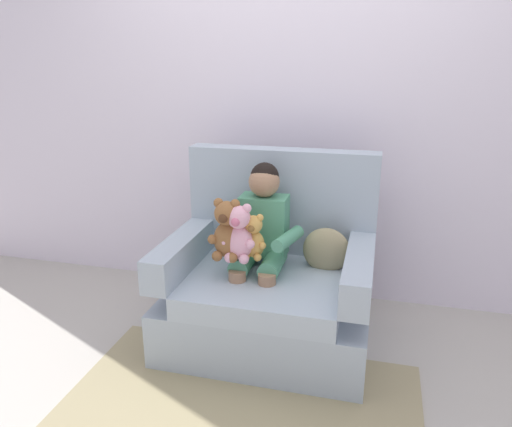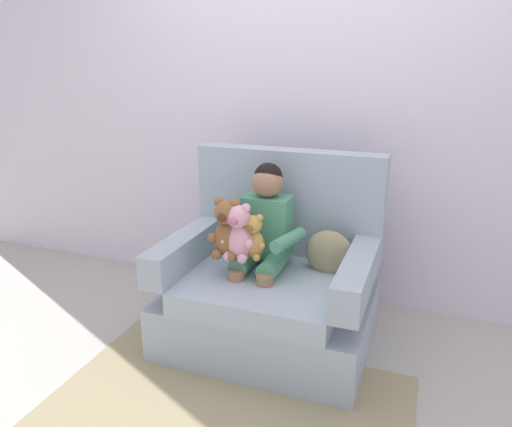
% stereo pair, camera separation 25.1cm
% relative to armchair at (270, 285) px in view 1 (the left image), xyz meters
% --- Properties ---
extents(ground_plane, '(8.00, 8.00, 0.00)m').
position_rel_armchair_xyz_m(ground_plane, '(0.00, -0.05, -0.32)').
color(ground_plane, '#ADA89E').
extents(back_wall, '(6.00, 0.10, 2.60)m').
position_rel_armchair_xyz_m(back_wall, '(0.00, 0.68, 0.98)').
color(back_wall, silver).
rests_on(back_wall, ground).
extents(floor_rug, '(1.64, 1.15, 0.01)m').
position_rel_armchair_xyz_m(floor_rug, '(0.00, -0.69, -0.32)').
color(floor_rug, '#998C66').
rests_on(floor_rug, ground).
extents(armchair, '(1.10, 0.84, 1.05)m').
position_rel_armchair_xyz_m(armchair, '(0.00, 0.00, 0.00)').
color(armchair, '#9EADBC').
rests_on(armchair, ground).
extents(seated_child, '(0.45, 0.39, 0.82)m').
position_rel_armchair_xyz_m(seated_child, '(-0.06, 0.01, 0.31)').
color(seated_child, '#4C9370').
rests_on(seated_child, armchair).
extents(plush_honey, '(0.15, 0.12, 0.24)m').
position_rel_armchair_xyz_m(plush_honey, '(-0.07, -0.12, 0.32)').
color(plush_honey, gold).
rests_on(plush_honey, armchair).
extents(plush_brown, '(0.19, 0.16, 0.33)m').
position_rel_armchair_xyz_m(plush_brown, '(-0.20, -0.16, 0.36)').
color(plush_brown, brown).
rests_on(plush_brown, armchair).
extents(plush_pink, '(0.18, 0.15, 0.31)m').
position_rel_armchair_xyz_m(plush_pink, '(-0.13, -0.16, 0.35)').
color(plush_pink, '#EAA8BC').
rests_on(plush_pink, armchair).
extents(throw_pillow, '(0.26, 0.13, 0.26)m').
position_rel_armchair_xyz_m(throw_pillow, '(0.29, 0.10, 0.20)').
color(throw_pillow, '#998C66').
rests_on(throw_pillow, armchair).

